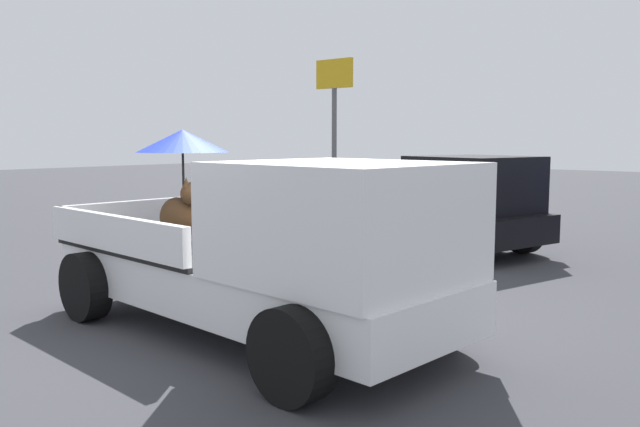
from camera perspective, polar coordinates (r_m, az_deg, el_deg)
The scene contains 4 objects.
ground_plane at distance 7.31m, azimuth -6.41°, elevation -10.30°, with size 80.00×80.00×0.00m, color #38383D.
pickup_truck_main at distance 6.77m, azimuth -4.14°, elevation -3.26°, with size 5.16×2.52×2.23m.
pickup_truck_red at distance 12.78m, azimuth 9.88°, elevation 0.90°, with size 5.10×3.08×1.80m.
motel_sign at distance 20.92m, azimuth 1.26°, elevation 9.70°, with size 1.40×0.16×4.59m.
Camera 1 is at (5.11, -4.78, 2.11)m, focal length 36.64 mm.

